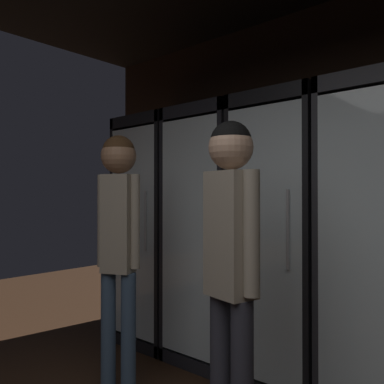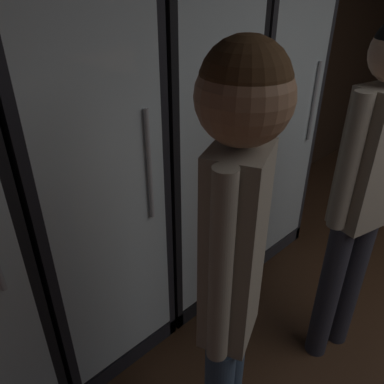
{
  "view_description": "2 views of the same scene",
  "coord_description": "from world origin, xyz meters",
  "px_view_note": "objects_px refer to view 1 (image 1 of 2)",
  "views": [
    {
      "loc": [
        0.64,
        0.05,
        1.34
      ],
      "look_at": [
        -1.59,
        2.56,
        1.37
      ],
      "focal_mm": 38.11,
      "sensor_mm": 36.0,
      "label": 1
    },
    {
      "loc": [
        -2.13,
        1.18,
        1.84
      ],
      "look_at": [
        -1.08,
        2.27,
        0.97
      ],
      "focal_mm": 35.66,
      "sensor_mm": 36.0,
      "label": 2
    }
  ],
  "objects_px": {
    "shopper_near": "(118,229)",
    "shopper_far": "(231,249)",
    "cooler_center": "(289,242)",
    "cooler_left": "(217,236)",
    "cooler_far_left": "(161,232)"
  },
  "relations": [
    {
      "from": "cooler_left",
      "to": "shopper_near",
      "type": "relative_size",
      "value": 1.19
    },
    {
      "from": "cooler_far_left",
      "to": "cooler_center",
      "type": "height_order",
      "value": "same"
    },
    {
      "from": "cooler_center",
      "to": "shopper_far",
      "type": "distance_m",
      "value": 1.04
    },
    {
      "from": "cooler_far_left",
      "to": "shopper_far",
      "type": "relative_size",
      "value": 1.2
    },
    {
      "from": "shopper_far",
      "to": "cooler_far_left",
      "type": "bearing_deg",
      "value": 146.84
    },
    {
      "from": "cooler_center",
      "to": "shopper_near",
      "type": "bearing_deg",
      "value": -123.92
    },
    {
      "from": "shopper_near",
      "to": "cooler_center",
      "type": "bearing_deg",
      "value": 56.08
    },
    {
      "from": "cooler_center",
      "to": "shopper_near",
      "type": "height_order",
      "value": "cooler_center"
    },
    {
      "from": "cooler_far_left",
      "to": "cooler_center",
      "type": "xyz_separation_m",
      "value": [
        1.32,
        -0.0,
        0.01
      ]
    },
    {
      "from": "shopper_far",
      "to": "shopper_near",
      "type": "bearing_deg",
      "value": 179.84
    },
    {
      "from": "shopper_near",
      "to": "shopper_far",
      "type": "xyz_separation_m",
      "value": [
        0.9,
        -0.0,
        -0.06
      ]
    },
    {
      "from": "cooler_far_left",
      "to": "cooler_left",
      "type": "bearing_deg",
      "value": 0.17
    },
    {
      "from": "shopper_far",
      "to": "cooler_center",
      "type": "bearing_deg",
      "value": 102.5
    },
    {
      "from": "cooler_left",
      "to": "cooler_center",
      "type": "height_order",
      "value": "same"
    },
    {
      "from": "cooler_left",
      "to": "shopper_near",
      "type": "distance_m",
      "value": 1.02
    }
  ]
}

